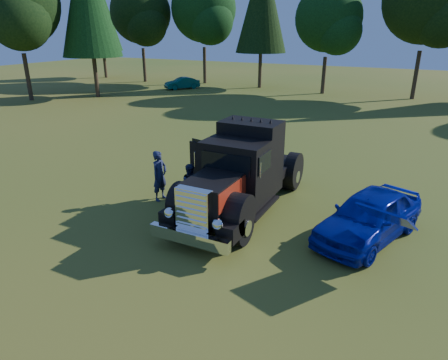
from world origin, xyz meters
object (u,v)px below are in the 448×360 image
diamond_t_truck (240,176)px  hotrod_coupe (369,216)px  spectator_near (160,176)px  distant_teal_car (182,83)px  spectator_far (191,186)px

diamond_t_truck → hotrod_coupe: size_ratio=1.53×
hotrod_coupe → spectator_near: bearing=-176.6°
diamond_t_truck → distant_teal_car: bearing=126.4°
diamond_t_truck → spectator_far: size_ratio=4.42×
spectator_far → distant_teal_car: (-16.23, 24.72, -0.22)m
diamond_t_truck → spectator_far: 1.76m
diamond_t_truck → spectator_far: bearing=-160.9°
distant_teal_car → spectator_near: bearing=-23.5°
spectator_near → spectator_far: spectator_near is taller
spectator_near → spectator_far: 1.41m
diamond_t_truck → spectator_near: diamond_t_truck is taller
hotrod_coupe → diamond_t_truck: bearing=179.5°
hotrod_coupe → spectator_near: (-7.30, -0.44, 0.19)m
diamond_t_truck → spectator_near: size_ratio=3.82×
hotrod_coupe → spectator_far: 5.93m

